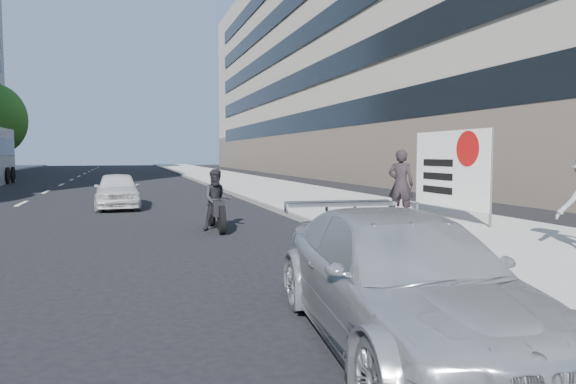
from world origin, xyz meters
name	(u,v)px	position (x,y,z in m)	size (l,w,h in m)	color
ground	(351,283)	(0.00, 0.00, 0.00)	(160.00, 160.00, 0.00)	black
near_sidewalk	(262,186)	(4.00, 20.00, 0.07)	(5.00, 120.00, 0.15)	gray
near_building	(379,53)	(17.00, 32.00, 10.00)	(14.00, 70.00, 20.00)	gray
pedestrian_woman	(401,184)	(3.62, 4.97, 1.02)	(0.64, 0.42, 1.74)	black
protest_banner	(450,169)	(4.78, 4.59, 1.40)	(0.08, 3.06, 2.20)	#4C4C4C
parked_sedan	(402,280)	(-0.50, -2.21, 0.61)	(1.70, 4.18, 1.21)	#AEB0B5
white_sedan_near	(117,190)	(-3.18, 11.40, 0.59)	(1.40, 3.47, 1.18)	silver
motorcycle	(217,203)	(-0.91, 5.43, 0.64)	(0.73, 2.05, 1.42)	black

